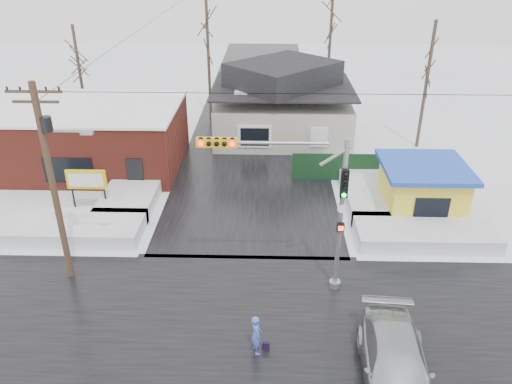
{
  "coord_description": "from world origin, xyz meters",
  "views": [
    {
      "loc": [
        1.0,
        -14.92,
        13.82
      ],
      "look_at": [
        0.42,
        6.28,
        3.0
      ],
      "focal_mm": 35.0,
      "sensor_mm": 36.0,
      "label": 1
    }
  ],
  "objects_px": {
    "utility_pole": "(52,174)",
    "marquee_sign": "(87,181)",
    "pedestrian": "(256,335)",
    "traffic_signal": "(304,196)",
    "car": "(396,367)",
    "kiosk": "(422,188)"
  },
  "relations": [
    {
      "from": "traffic_signal",
      "to": "kiosk",
      "type": "xyz_separation_m",
      "value": [
        7.07,
        7.03,
        -3.08
      ]
    },
    {
      "from": "kiosk",
      "to": "pedestrian",
      "type": "height_order",
      "value": "kiosk"
    },
    {
      "from": "car",
      "to": "traffic_signal",
      "type": "bearing_deg",
      "value": 123.11
    },
    {
      "from": "marquee_sign",
      "to": "pedestrian",
      "type": "xyz_separation_m",
      "value": [
        9.63,
        -10.51,
        -1.09
      ]
    },
    {
      "from": "traffic_signal",
      "to": "pedestrian",
      "type": "height_order",
      "value": "traffic_signal"
    },
    {
      "from": "pedestrian",
      "to": "car",
      "type": "xyz_separation_m",
      "value": [
        4.78,
        -1.37,
        -0.01
      ]
    },
    {
      "from": "utility_pole",
      "to": "marquee_sign",
      "type": "relative_size",
      "value": 3.53
    },
    {
      "from": "pedestrian",
      "to": "utility_pole",
      "type": "bearing_deg",
      "value": 47.97
    },
    {
      "from": "utility_pole",
      "to": "car",
      "type": "height_order",
      "value": "utility_pole"
    },
    {
      "from": "traffic_signal",
      "to": "kiosk",
      "type": "bearing_deg",
      "value": 44.84
    },
    {
      "from": "pedestrian",
      "to": "car",
      "type": "bearing_deg",
      "value": -120.15
    },
    {
      "from": "marquee_sign",
      "to": "pedestrian",
      "type": "height_order",
      "value": "marquee_sign"
    },
    {
      "from": "utility_pole",
      "to": "kiosk",
      "type": "distance_m",
      "value": 18.95
    },
    {
      "from": "traffic_signal",
      "to": "pedestrian",
      "type": "relative_size",
      "value": 4.21
    },
    {
      "from": "marquee_sign",
      "to": "kiosk",
      "type": "bearing_deg",
      "value": 1.55
    },
    {
      "from": "traffic_signal",
      "to": "marquee_sign",
      "type": "bearing_deg",
      "value": 150.28
    },
    {
      "from": "traffic_signal",
      "to": "car",
      "type": "distance_m",
      "value": 7.17
    },
    {
      "from": "traffic_signal",
      "to": "pedestrian",
      "type": "xyz_separation_m",
      "value": [
        -1.8,
        -3.99,
        -3.71
      ]
    },
    {
      "from": "marquee_sign",
      "to": "kiosk",
      "type": "distance_m",
      "value": 18.51
    },
    {
      "from": "pedestrian",
      "to": "kiosk",
      "type": "bearing_deg",
      "value": -53.03
    },
    {
      "from": "utility_pole",
      "to": "kiosk",
      "type": "xyz_separation_m",
      "value": [
        17.43,
        6.49,
        -3.65
      ]
    },
    {
      "from": "utility_pole",
      "to": "pedestrian",
      "type": "height_order",
      "value": "utility_pole"
    }
  ]
}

